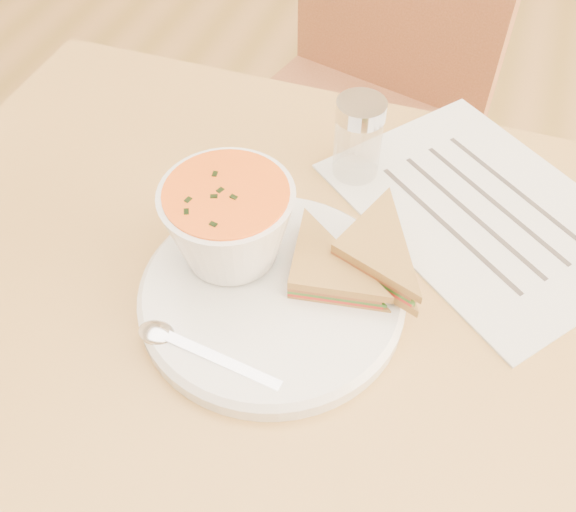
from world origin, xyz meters
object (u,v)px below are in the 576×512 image
at_px(dining_table, 312,462).
at_px(soup_bowl, 229,226).
at_px(chair_far, 340,133).
at_px(condiment_shaker, 358,139).
at_px(plate, 272,295).

distance_m(dining_table, soup_bowl, 0.45).
relative_size(chair_far, condiment_shaker, 9.55).
xyz_separation_m(dining_table, condiment_shaker, (-0.02, 0.20, 0.43)).
height_order(dining_table, soup_bowl, soup_bowl).
xyz_separation_m(soup_bowl, condiment_shaker, (0.08, 0.18, -0.01)).
xyz_separation_m(plate, soup_bowl, (-0.05, 0.03, 0.05)).
bearing_deg(condiment_shaker, soup_bowl, -114.60).
bearing_deg(soup_bowl, chair_far, 92.97).
bearing_deg(plate, dining_table, 4.00).
height_order(dining_table, plate, plate).
bearing_deg(plate, condiment_shaker, 82.13).
distance_m(plate, soup_bowl, 0.08).
relative_size(chair_far, soup_bowl, 7.41).
bearing_deg(chair_far, condiment_shaker, 120.92).
bearing_deg(condiment_shaker, plate, -97.87).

